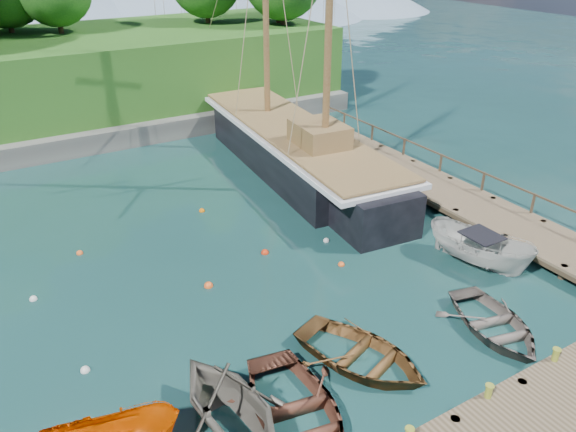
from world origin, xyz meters
The scene contains 19 objects.
ground centered at (0.00, 0.00, 0.00)m, with size 160.00×160.00×0.00m, color #15322D.
dock_east centered at (11.50, 7.00, 0.43)m, with size 3.20×24.00×1.10m.
bollard_2 centered at (2.00, -5.10, 0.00)m, with size 0.26×0.26×0.45m, color olive.
bollard_3 centered at (5.00, -5.10, 0.00)m, with size 0.26×0.26×0.45m, color olive.
rowboat_0 centered at (-2.93, -2.63, 0.00)m, with size 3.55×4.97×1.03m, color #502B1E.
rowboat_1 centered at (-4.64, -1.92, 0.00)m, with size 3.82×4.43×2.33m, color #635F54.
rowboat_2 centered at (0.15, -1.59, 0.00)m, with size 3.29×4.61×0.95m, color brown.
rowboat_3 centered at (5.16, -2.68, 0.00)m, with size 3.00×4.20×0.87m, color #635951.
cabin_boat_white centered at (8.06, 0.70, 0.00)m, with size 1.74×4.63×1.79m, color beige.
schooner centered at (7.01, 13.74, 1.06)m, with size 6.57×26.42×19.16m.
mooring_buoy_0 centered at (-7.59, 2.65, 0.00)m, with size 0.31×0.31×0.31m, color silver.
mooring_buoy_1 centered at (-2.28, 5.02, 0.00)m, with size 0.36×0.36×0.36m, color #F6591C.
mooring_buoy_2 centered at (0.87, 6.10, 0.00)m, with size 0.34×0.34×0.34m, color red.
mooring_buoy_3 centered at (3.75, 5.60, 0.00)m, with size 0.28×0.28×0.28m, color silver.
mooring_buoy_4 centered at (-6.06, 10.21, 0.00)m, with size 0.29×0.29×0.29m, color orange.
mooring_buoy_5 centered at (0.13, 11.30, 0.00)m, with size 0.29×0.29×0.29m, color #D96603.
mooring_buoy_6 centered at (-8.36, 7.63, 0.00)m, with size 0.29×0.29×0.29m, color silver.
mooring_buoy_7 centered at (3.14, 3.60, 0.00)m, with size 0.28×0.28×0.28m, color #EC591B.
distant_ridge centered at (4.30, 70.00, 4.35)m, with size 117.00×40.00×10.00m.
Camera 1 is at (-9.07, -12.40, 12.56)m, focal length 35.00 mm.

